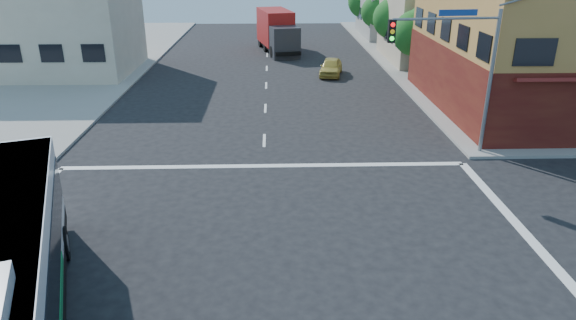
{
  "coord_description": "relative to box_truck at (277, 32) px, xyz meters",
  "views": [
    {
      "loc": [
        0.47,
        -12.79,
        9.45
      ],
      "look_at": [
        1.04,
        5.49,
        1.94
      ],
      "focal_mm": 32.0,
      "sensor_mm": 36.0,
      "label": 1
    }
  ],
  "objects": [
    {
      "name": "ground",
      "position": [
        -1.03,
        -38.74,
        -1.91
      ],
      "size": [
        120.0,
        120.0,
        0.0
      ],
      "primitive_type": "plane",
      "color": "black",
      "rests_on": "ground"
    },
    {
      "name": "building_east_near",
      "position": [
        15.95,
        -4.76,
        2.59
      ],
      "size": [
        12.06,
        10.06,
        9.0
      ],
      "color": "tan",
      "rests_on": "ground"
    },
    {
      "name": "building_west",
      "position": [
        -18.04,
        -8.76,
        2.09
      ],
      "size": [
        12.06,
        10.06,
        8.0
      ],
      "color": "beige",
      "rests_on": "ground"
    },
    {
      "name": "signal_mast_ne",
      "position": [
        8.05,
        -28.12,
        3.07
      ],
      "size": [
        7.91,
        1.13,
        8.07
      ],
      "color": "gray",
      "rests_on": "ground"
    },
    {
      "name": "street_tree_a",
      "position": [
        10.88,
        -10.82,
        1.67
      ],
      "size": [
        3.6,
        3.6,
        5.53
      ],
      "color": "#3D2416",
      "rests_on": "ground"
    },
    {
      "name": "street_tree_b",
      "position": [
        10.88,
        -2.82,
        1.84
      ],
      "size": [
        3.8,
        3.8,
        5.79
      ],
      "color": "#3D2416",
      "rests_on": "ground"
    },
    {
      "name": "street_tree_c",
      "position": [
        10.88,
        5.18,
        1.55
      ],
      "size": [
        3.4,
        3.4,
        5.29
      ],
      "color": "#3D2416",
      "rests_on": "ground"
    },
    {
      "name": "box_truck",
      "position": [
        0.0,
        0.0,
        0.0
      ],
      "size": [
        4.26,
        9.1,
        3.95
      ],
      "rotation": [
        0.0,
        0.0,
        0.21
      ],
      "color": "#292A2F",
      "rests_on": "ground"
    },
    {
      "name": "parked_car",
      "position": [
        4.2,
        -10.51,
        -1.23
      ],
      "size": [
        2.41,
        4.27,
        1.37
      ],
      "primitive_type": "imported",
      "rotation": [
        0.0,
        0.0,
        -0.21
      ],
      "color": "gold",
      "rests_on": "ground"
    }
  ]
}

